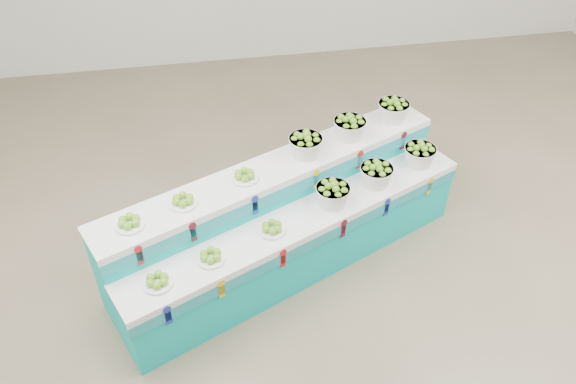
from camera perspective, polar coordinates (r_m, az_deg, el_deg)
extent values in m
plane|color=#6F5F4A|center=(5.72, 9.41, -9.20)|extent=(10.00, 10.00, 0.00)
cylinder|color=white|center=(4.79, -12.89, -8.56)|extent=(0.33, 0.33, 0.10)
cylinder|color=white|center=(4.90, -7.71, -6.29)|extent=(0.33, 0.33, 0.10)
cylinder|color=white|center=(5.10, -1.61, -3.53)|extent=(0.33, 0.33, 0.10)
cylinder|color=white|center=(4.89, -15.52, -2.87)|extent=(0.33, 0.33, 0.10)
cylinder|color=white|center=(5.00, -10.42, -0.80)|extent=(0.33, 0.33, 0.10)
cylinder|color=white|center=(5.20, -4.35, 1.69)|extent=(0.33, 0.33, 0.10)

